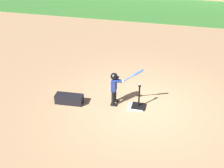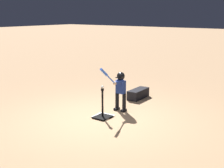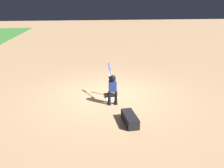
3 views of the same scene
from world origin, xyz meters
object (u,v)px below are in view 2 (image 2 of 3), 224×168
object	(u,v)px
batting_tee	(103,114)
batter_child	(120,87)
baseball	(102,87)
equipment_bag	(138,94)

from	to	relation	value
batting_tee	batter_child	world-z (taller)	batter_child
baseball	batting_tee	bearing A→B (deg)	0.00
batting_tee	equipment_bag	world-z (taller)	batting_tee
batting_tee	batter_child	xyz separation A→B (m)	(-0.72, 0.01, 0.55)
batting_tee	equipment_bag	xyz separation A→B (m)	(-2.09, -0.28, 0.03)
batting_tee	baseball	size ratio (longest dim) A/B	10.15
batting_tee	equipment_bag	bearing A→B (deg)	-172.49
batter_child	baseball	distance (m)	0.73
baseball	equipment_bag	bearing A→B (deg)	-172.49
baseball	equipment_bag	world-z (taller)	baseball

